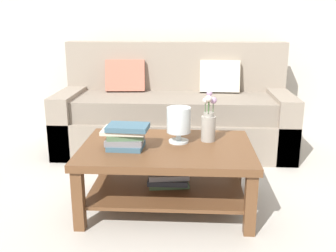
% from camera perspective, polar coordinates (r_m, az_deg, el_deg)
% --- Properties ---
extents(ground_plane, '(10.00, 10.00, 0.00)m').
position_cam_1_polar(ground_plane, '(3.19, -0.29, -8.56)').
color(ground_plane, '#B7B2A8').
extents(back_wall, '(6.40, 0.12, 2.70)m').
position_cam_1_polar(back_wall, '(4.55, 1.00, 16.21)').
color(back_wall, beige).
rests_on(back_wall, ground).
extents(couch, '(2.28, 0.90, 1.06)m').
position_cam_1_polar(couch, '(3.96, 0.92, 1.90)').
color(couch, gray).
rests_on(couch, ground).
extents(coffee_table, '(1.18, 0.81, 0.45)m').
position_cam_1_polar(coffee_table, '(2.73, -0.16, -5.46)').
color(coffee_table, brown).
rests_on(coffee_table, ground).
extents(book_stack_main, '(0.32, 0.23, 0.17)m').
position_cam_1_polar(book_stack_main, '(2.63, -6.20, -1.46)').
color(book_stack_main, '#3D6075').
rests_on(book_stack_main, coffee_table).
extents(glass_hurricane_vase, '(0.17, 0.17, 0.25)m').
position_cam_1_polar(glass_hurricane_vase, '(2.72, 1.58, 0.68)').
color(glass_hurricane_vase, silver).
rests_on(glass_hurricane_vase, coffee_table).
extents(flower_pitcher, '(0.11, 0.11, 0.36)m').
position_cam_1_polar(flower_pitcher, '(2.77, 5.94, 0.42)').
color(flower_pitcher, '#9E998E').
rests_on(flower_pitcher, coffee_table).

